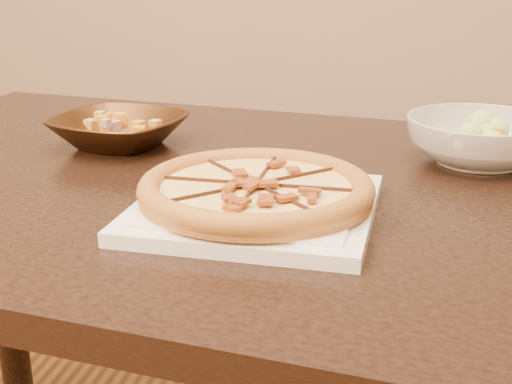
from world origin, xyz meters
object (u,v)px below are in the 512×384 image
(plate, at_px, (256,207))
(bronze_bowl, at_px, (120,131))
(dining_table, at_px, (221,239))
(pizza, at_px, (256,189))
(salad_bowl, at_px, (480,141))

(plate, relative_size, bronze_bowl, 1.40)
(dining_table, xyz_separation_m, plate, (0.09, -0.15, 0.11))
(plate, height_order, pizza, pizza)
(bronze_bowl, height_order, salad_bowl, salad_bowl)
(dining_table, relative_size, salad_bowl, 6.59)
(dining_table, height_order, plate, plate)
(plate, xyz_separation_m, bronze_bowl, (-0.30, 0.28, 0.02))
(plate, xyz_separation_m, salad_bowl, (0.29, 0.30, 0.02))
(dining_table, distance_m, plate, 0.20)
(dining_table, relative_size, bronze_bowl, 7.01)
(plate, xyz_separation_m, pizza, (-0.00, 0.00, 0.02))
(dining_table, height_order, salad_bowl, salad_bowl)
(pizza, relative_size, bronze_bowl, 1.38)
(bronze_bowl, relative_size, salad_bowl, 0.94)
(dining_table, xyz_separation_m, salad_bowl, (0.38, 0.15, 0.14))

